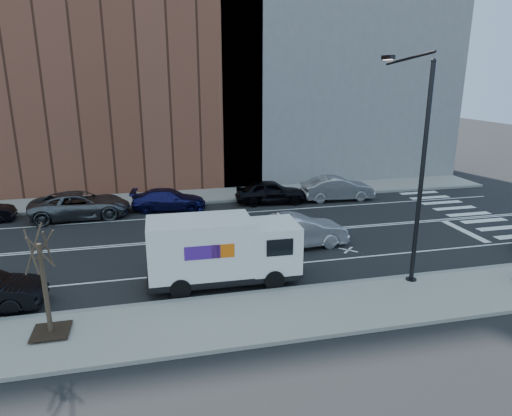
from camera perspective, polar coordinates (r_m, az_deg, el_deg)
name	(u,v)px	position (r m, az deg, el deg)	size (l,w,h in m)	color
ground	(220,238)	(24.79, -4.53, -3.71)	(120.00, 120.00, 0.00)	black
sidewalk_near	(258,317)	(16.88, 0.20, -13.46)	(44.00, 3.60, 0.15)	gray
sidewalk_far	(201,196)	(33.12, -6.88, 1.50)	(44.00, 3.60, 0.15)	gray
curb_near	(247,294)	(18.42, -1.12, -10.73)	(44.00, 0.25, 0.17)	gray
curb_far	(204,202)	(31.39, -6.51, 0.70)	(44.00, 0.25, 0.17)	gray
crosswalk	(476,217)	(31.30, 25.80, -1.06)	(3.00, 14.00, 0.01)	white
road_markings	(220,238)	(24.79, -4.53, -3.70)	(40.00, 8.60, 0.01)	white
bldg_brick	(80,40)	(39.02, -21.15, 18.99)	(26.00, 10.00, 22.00)	brown
bldg_concrete	(329,19)	(41.87, 9.15, 22.31)	(20.00, 10.00, 26.00)	slate
streetlight	(416,162)	(19.51, 19.37, 5.40)	(0.44, 4.02, 9.34)	black
street_tree	(46,298)	(16.64, -24.73, -10.21)	(1.20, 1.20, 3.75)	black
fedex_van	(222,250)	(18.97, -4.24, -5.21)	(6.37, 2.36, 2.89)	black
far_parked_c	(80,205)	(29.89, -21.11, 0.35)	(2.70, 5.85, 1.63)	#52555B
far_parked_d	(169,200)	(30.16, -10.86, 1.05)	(1.92, 4.73, 1.37)	#16164F
far_parked_e	(270,192)	(31.14, 1.81, 2.06)	(1.91, 4.76, 1.62)	black
far_parked_f	(337,188)	(32.48, 10.15, 2.43)	(1.75, 5.01, 1.65)	#99999D
driving_sedan	(298,231)	(23.26, 5.21, -2.91)	(1.77, 5.07, 1.67)	silver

